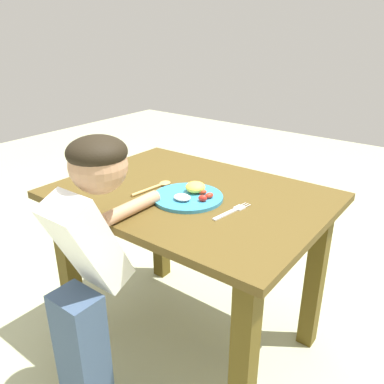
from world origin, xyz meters
TOP-DOWN VIEW (x-y plane):
  - ground_plane at (0.00, 0.00)m, footprint 8.00×8.00m
  - dining_table at (0.00, 0.00)m, footprint 1.09×0.80m
  - plate at (0.04, -0.05)m, footprint 0.28×0.28m
  - fork at (0.23, -0.06)m, footprint 0.05×0.19m
  - spoon at (-0.14, -0.04)m, footprint 0.05×0.21m
  - person at (-0.05, -0.49)m, footprint 0.19×0.47m

SIDE VIEW (x-z plane):
  - ground_plane at x=0.00m, z-range 0.00..0.00m
  - dining_table at x=0.00m, z-range 0.23..0.99m
  - person at x=-0.05m, z-range 0.12..1.19m
  - fork at x=0.23m, z-range 0.76..0.76m
  - spoon at x=-0.14m, z-range 0.76..0.77m
  - plate at x=0.04m, z-range 0.74..0.80m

